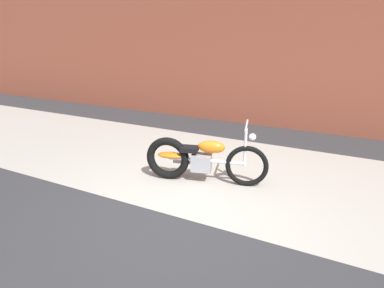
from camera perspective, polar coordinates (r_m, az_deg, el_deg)
ground_plane at (r=4.33m, az=-2.69°, el=-13.06°), size 80.00×80.00×0.00m
sidewalk_slab at (r=5.74m, az=5.84°, el=-4.63°), size 36.00×3.50×0.01m
brick_building_wall at (r=8.59m, az=15.39°, el=21.55°), size 36.00×0.50×5.53m
motorcycle_orange at (r=5.13m, az=0.87°, el=-2.69°), size 1.97×0.75×1.03m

